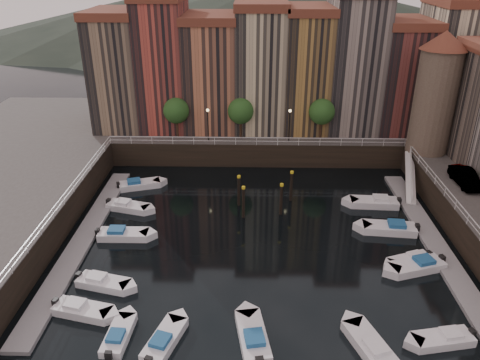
{
  "coord_description": "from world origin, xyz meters",
  "views": [
    {
      "loc": [
        -0.73,
        -37.49,
        23.92
      ],
      "look_at": [
        -1.74,
        4.0,
        3.98
      ],
      "focal_mm": 35.0,
      "sensor_mm": 36.0,
      "label": 1
    }
  ],
  "objects_px": {
    "gangway": "(411,175)",
    "boat_left_2": "(122,234)",
    "car_b": "(465,178)",
    "car_a": "(468,176)",
    "boat_left_1": "(103,282)",
    "corner_tower": "(436,92)",
    "mooring_pilings": "(264,195)",
    "boat_left_0": "(82,310)"
  },
  "relations": [
    {
      "from": "boat_left_0",
      "to": "car_a",
      "type": "xyz_separation_m",
      "value": [
        34.52,
        16.96,
        3.37
      ]
    },
    {
      "from": "mooring_pilings",
      "to": "car_a",
      "type": "bearing_deg",
      "value": 2.13
    },
    {
      "from": "boat_left_2",
      "to": "car_a",
      "type": "height_order",
      "value": "car_a"
    },
    {
      "from": "boat_left_0",
      "to": "car_a",
      "type": "distance_m",
      "value": 38.6
    },
    {
      "from": "corner_tower",
      "to": "gangway",
      "type": "xyz_separation_m",
      "value": [
        -2.9,
        -4.5,
        -8.28
      ]
    },
    {
      "from": "boat_left_1",
      "to": "boat_left_2",
      "type": "height_order",
      "value": "boat_left_2"
    },
    {
      "from": "boat_left_2",
      "to": "mooring_pilings",
      "type": "bearing_deg",
      "value": 23.25
    },
    {
      "from": "gangway",
      "to": "car_a",
      "type": "xyz_separation_m",
      "value": [
        4.33,
        -3.91,
        1.81
      ]
    },
    {
      "from": "boat_left_2",
      "to": "car_b",
      "type": "relative_size",
      "value": 1.02
    },
    {
      "from": "car_b",
      "to": "car_a",
      "type": "bearing_deg",
      "value": 51.6
    },
    {
      "from": "boat_left_0",
      "to": "boat_left_1",
      "type": "bearing_deg",
      "value": 92.56
    },
    {
      "from": "mooring_pilings",
      "to": "boat_left_1",
      "type": "xyz_separation_m",
      "value": [
        -13.16,
        -12.96,
        -1.3
      ]
    },
    {
      "from": "corner_tower",
      "to": "car_b",
      "type": "relative_size",
      "value": 2.86
    },
    {
      "from": "mooring_pilings",
      "to": "car_a",
      "type": "relative_size",
      "value": 1.38
    },
    {
      "from": "gangway",
      "to": "boat_left_1",
      "type": "distance_m",
      "value": 34.46
    },
    {
      "from": "corner_tower",
      "to": "boat_left_0",
      "type": "height_order",
      "value": "corner_tower"
    },
    {
      "from": "corner_tower",
      "to": "car_a",
      "type": "relative_size",
      "value": 3.22
    },
    {
      "from": "boat_left_1",
      "to": "car_a",
      "type": "distance_m",
      "value": 36.73
    },
    {
      "from": "gangway",
      "to": "boat_left_1",
      "type": "bearing_deg",
      "value": -149.18
    },
    {
      "from": "car_a",
      "to": "car_b",
      "type": "distance_m",
      "value": 1.01
    },
    {
      "from": "boat_left_0",
      "to": "boat_left_1",
      "type": "distance_m",
      "value": 3.29
    },
    {
      "from": "boat_left_1",
      "to": "car_a",
      "type": "height_order",
      "value": "car_a"
    },
    {
      "from": "corner_tower",
      "to": "boat_left_1",
      "type": "xyz_separation_m",
      "value": [
        -32.46,
        -22.14,
        -9.84
      ]
    },
    {
      "from": "boat_left_0",
      "to": "boat_left_2",
      "type": "height_order",
      "value": "boat_left_2"
    },
    {
      "from": "mooring_pilings",
      "to": "boat_left_2",
      "type": "distance_m",
      "value": 14.64
    },
    {
      "from": "gangway",
      "to": "mooring_pilings",
      "type": "relative_size",
      "value": 1.4
    },
    {
      "from": "boat_left_0",
      "to": "corner_tower",
      "type": "bearing_deg",
      "value": 50.93
    },
    {
      "from": "mooring_pilings",
      "to": "car_b",
      "type": "relative_size",
      "value": 1.23
    },
    {
      "from": "mooring_pilings",
      "to": "boat_left_0",
      "type": "distance_m",
      "value": 21.3
    },
    {
      "from": "gangway",
      "to": "boat_left_0",
      "type": "distance_m",
      "value": 36.73
    },
    {
      "from": "mooring_pilings",
      "to": "car_b",
      "type": "height_order",
      "value": "car_b"
    },
    {
      "from": "corner_tower",
      "to": "boat_left_2",
      "type": "xyz_separation_m",
      "value": [
        -32.66,
        -15.04,
        -9.81
      ]
    },
    {
      "from": "gangway",
      "to": "car_b",
      "type": "bearing_deg",
      "value": -51.7
    },
    {
      "from": "mooring_pilings",
      "to": "car_b",
      "type": "xyz_separation_m",
      "value": [
        20.13,
        -0.04,
        2.15
      ]
    },
    {
      "from": "mooring_pilings",
      "to": "boat_left_2",
      "type": "relative_size",
      "value": 1.21
    },
    {
      "from": "gangway",
      "to": "boat_left_2",
      "type": "distance_m",
      "value": 31.61
    },
    {
      "from": "boat_left_1",
      "to": "corner_tower",
      "type": "bearing_deg",
      "value": 48.39
    },
    {
      "from": "corner_tower",
      "to": "gangway",
      "type": "height_order",
      "value": "corner_tower"
    },
    {
      "from": "boat_left_2",
      "to": "car_a",
      "type": "xyz_separation_m",
      "value": [
        34.09,
        6.63,
        3.35
      ]
    },
    {
      "from": "boat_left_2",
      "to": "car_a",
      "type": "relative_size",
      "value": 1.15
    },
    {
      "from": "boat_left_1",
      "to": "boat_left_2",
      "type": "xyz_separation_m",
      "value": [
        -0.2,
        7.1,
        0.03
      ]
    },
    {
      "from": "gangway",
      "to": "mooring_pilings",
      "type": "distance_m",
      "value": 17.06
    }
  ]
}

